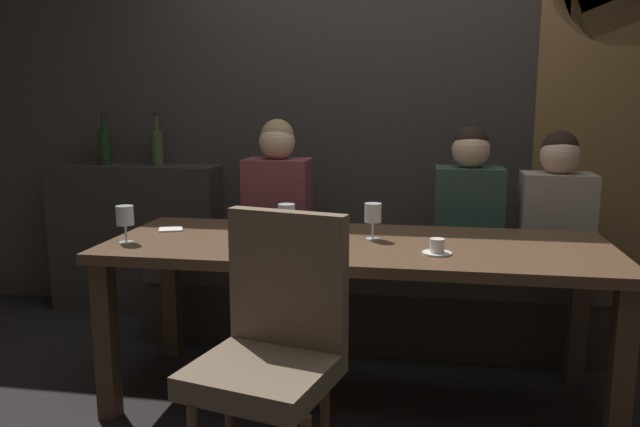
{
  "coord_description": "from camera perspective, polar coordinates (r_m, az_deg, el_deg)",
  "views": [
    {
      "loc": [
        0.3,
        -2.71,
        1.36
      ],
      "look_at": [
        -0.19,
        0.12,
        0.84
      ],
      "focal_mm": 35.55,
      "sensor_mm": 36.0,
      "label": 1
    }
  ],
  "objects": [
    {
      "name": "ground",
      "position": [
        3.05,
        3.2,
        -16.26
      ],
      "size": [
        9.0,
        9.0,
        0.0
      ],
      "primitive_type": "plane",
      "color": "black"
    },
    {
      "name": "back_wall_tiled",
      "position": [
        3.95,
        5.5,
        12.22
      ],
      "size": [
        6.0,
        0.12,
        3.0
      ],
      "primitive_type": "cube",
      "color": "#383330",
      "rests_on": "ground"
    },
    {
      "name": "arched_door",
      "position": [
        4.0,
        25.3,
        9.34
      ],
      "size": [
        0.9,
        0.05,
        2.55
      ],
      "color": "olive",
      "rests_on": "ground"
    },
    {
      "name": "back_counter",
      "position": [
        4.28,
        -16.14,
        -2.12
      ],
      "size": [
        1.1,
        0.28,
        0.95
      ],
      "primitive_type": "cube",
      "color": "#2F2B29",
      "rests_on": "ground"
    },
    {
      "name": "dining_table",
      "position": [
        2.82,
        3.33,
        -4.31
      ],
      "size": [
        2.2,
        0.84,
        0.74
      ],
      "color": "#493422",
      "rests_on": "ground"
    },
    {
      "name": "banquette_bench",
      "position": [
        3.61,
        4.52,
        -8.07
      ],
      "size": [
        2.5,
        0.44,
        0.45
      ],
      "color": "#312A23",
      "rests_on": "ground"
    },
    {
      "name": "chair_near_side",
      "position": [
        2.2,
        -4.21,
        -11.09
      ],
      "size": [
        0.53,
        0.53,
        0.98
      ],
      "color": "brown",
      "rests_on": "ground"
    },
    {
      "name": "diner_redhead",
      "position": [
        3.55,
        -3.83,
        1.63
      ],
      "size": [
        0.36,
        0.24,
        0.8
      ],
      "color": "brown",
      "rests_on": "banquette_bench"
    },
    {
      "name": "diner_bearded",
      "position": [
        3.49,
        13.24,
        0.99
      ],
      "size": [
        0.36,
        0.24,
        0.77
      ],
      "color": "#2D473D",
      "rests_on": "banquette_bench"
    },
    {
      "name": "diner_far_end",
      "position": [
        3.5,
        20.52,
        0.48
      ],
      "size": [
        0.36,
        0.24,
        0.75
      ],
      "color": "#9E9384",
      "rests_on": "banquette_bench"
    },
    {
      "name": "wine_bottle_dark_red",
      "position": [
        4.26,
        -18.8,
        5.79
      ],
      "size": [
        0.08,
        0.08,
        0.33
      ],
      "color": "black",
      "rests_on": "back_counter"
    },
    {
      "name": "wine_bottle_pale_label",
      "position": [
        4.14,
        -14.44,
        5.89
      ],
      "size": [
        0.08,
        0.08,
        0.33
      ],
      "color": "#384728",
      "rests_on": "back_counter"
    },
    {
      "name": "wine_glass_near_left",
      "position": [
        2.89,
        -17.15,
        -0.34
      ],
      "size": [
        0.08,
        0.08,
        0.16
      ],
      "color": "silver",
      "rests_on": "dining_table"
    },
    {
      "name": "wine_glass_end_right",
      "position": [
        2.81,
        -3.03,
        -0.11
      ],
      "size": [
        0.08,
        0.08,
        0.16
      ],
      "color": "silver",
      "rests_on": "dining_table"
    },
    {
      "name": "wine_glass_end_left",
      "position": [
        2.84,
        4.79,
        -0.03
      ],
      "size": [
        0.08,
        0.08,
        0.16
      ],
      "color": "silver",
      "rests_on": "dining_table"
    },
    {
      "name": "espresso_cup",
      "position": [
        2.62,
        10.49,
        -3.05
      ],
      "size": [
        0.12,
        0.12,
        0.06
      ],
      "color": "white",
      "rests_on": "dining_table"
    },
    {
      "name": "dessert_plate",
      "position": [
        3.1,
        -1.31,
        -1.06
      ],
      "size": [
        0.19,
        0.19,
        0.05
      ],
      "color": "white",
      "rests_on": "dining_table"
    },
    {
      "name": "fork_on_table",
      "position": [
        3.15,
        -3.81,
        -1.09
      ],
      "size": [
        0.08,
        0.16,
        0.01
      ],
      "primitive_type": "cube",
      "rotation": [
        0.0,
        0.0,
        0.37
      ],
      "color": "silver",
      "rests_on": "dining_table"
    },
    {
      "name": "folded_napkin",
      "position": [
        3.13,
        -13.29,
        -1.4
      ],
      "size": [
        0.14,
        0.13,
        0.01
      ],
      "primitive_type": "cube",
      "rotation": [
        0.0,
        0.0,
        0.38
      ],
      "color": "silver",
      "rests_on": "dining_table"
    }
  ]
}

